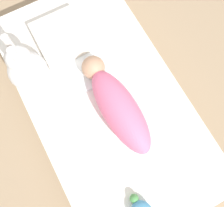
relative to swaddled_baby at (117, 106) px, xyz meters
name	(u,v)px	position (x,y,z in m)	size (l,w,h in m)	color
ground_plane	(105,108)	(0.09, 0.03, -0.31)	(12.00, 12.00, 0.00)	#9E8466
bed_mattress	(105,103)	(0.09, 0.03, -0.20)	(1.46, 0.78, 0.22)	white
burp_cloth	(89,68)	(0.28, 0.02, -0.08)	(0.23, 0.21, 0.02)	white
swaddled_baby	(117,106)	(0.00, 0.00, 0.00)	(0.58, 0.20, 0.18)	pink
pillow	(63,37)	(0.50, 0.07, -0.05)	(0.28, 0.28, 0.08)	white
bunny_plush	(26,68)	(0.37, 0.31, 0.04)	(0.20, 0.20, 0.38)	white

